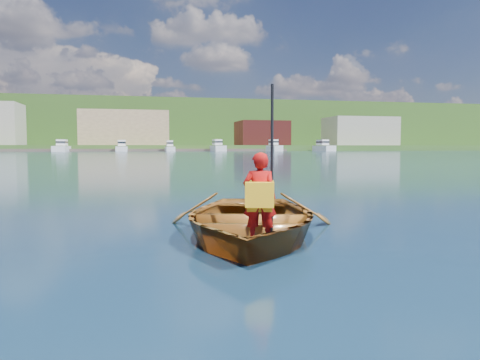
# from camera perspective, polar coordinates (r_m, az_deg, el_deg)

# --- Properties ---
(ground) EXTENTS (600.00, 600.00, 0.00)m
(ground) POSITION_cam_1_polar(r_m,az_deg,el_deg) (5.64, -4.49, -8.89)
(ground) COLOR #0E2242
(ground) RESTS_ON ground
(rowboat) EXTENTS (3.60, 4.37, 0.79)m
(rowboat) POSITION_cam_1_polar(r_m,az_deg,el_deg) (6.56, 1.10, -4.88)
(rowboat) COLOR maroon
(rowboat) RESTS_ON ground
(child_paddler) EXTENTS (0.45, 0.41, 1.92)m
(child_paddler) POSITION_cam_1_polar(r_m,az_deg,el_deg) (5.61, 2.43, -2.10)
(child_paddler) COLOR #A00B0B
(child_paddler) RESTS_ON ground
(shoreline) EXTENTS (400.00, 140.00, 22.00)m
(shoreline) POSITION_cam_1_polar(r_m,az_deg,el_deg) (242.23, -12.26, 6.05)
(shoreline) COLOR #395226
(shoreline) RESTS_ON ground
(dock) EXTENTS (159.90, 14.97, 0.80)m
(dock) POSITION_cam_1_polar(r_m,az_deg,el_deg) (153.63, -15.18, 3.54)
(dock) COLOR #51443C
(dock) RESTS_ON ground
(waterfront_buildings) EXTENTS (202.00, 16.00, 14.00)m
(waterfront_buildings) POSITION_cam_1_polar(r_m,az_deg,el_deg) (170.71, -14.80, 6.05)
(waterfront_buildings) COLOR maroon
(waterfront_buildings) RESTS_ON ground
(marina_yachts) EXTENTS (139.97, 13.66, 4.18)m
(marina_yachts) POSITION_cam_1_polar(r_m,az_deg,el_deg) (149.10, -16.14, 3.88)
(marina_yachts) COLOR white
(marina_yachts) RESTS_ON ground
(hillside_trees) EXTENTS (292.53, 75.80, 22.16)m
(hillside_trees) POSITION_cam_1_polar(r_m,az_deg,el_deg) (242.38, -6.68, 7.77)
(hillside_trees) COLOR #382314
(hillside_trees) RESTS_ON ground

